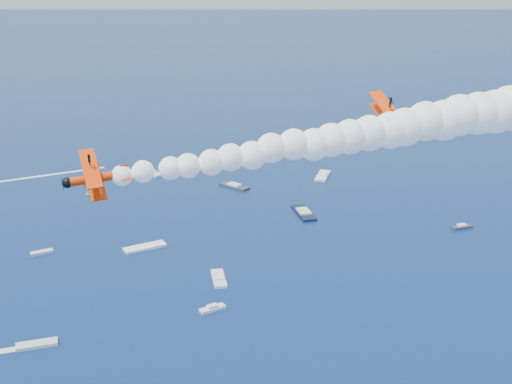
{
  "coord_description": "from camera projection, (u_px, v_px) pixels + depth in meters",
  "views": [
    {
      "loc": [
        -11.11,
        -61.87,
        75.82
      ],
      "look_at": [
        -3.83,
        19.74,
        47.43
      ],
      "focal_mm": 48.2,
      "sensor_mm": 36.0,
      "label": 1
    }
  ],
  "objects": [
    {
      "name": "biplane_lead",
      "position": [
        391.0,
        119.0,
        91.65
      ],
      "size": [
        9.89,
        11.92,
        9.04
      ],
      "primitive_type": null,
      "rotation": [
        -0.38,
        0.07,
        3.34
      ],
      "color": "#FF3C05"
    },
    {
      "name": "biplane_trail",
      "position": [
        97.0,
        178.0,
        77.87
      ],
      "size": [
        9.35,
        10.95,
        7.58
      ],
      "primitive_type": null,
      "rotation": [
        -0.26,
        0.07,
        3.37
      ],
      "color": "#EF3605"
    },
    {
      "name": "smoke_trail_trail",
      "position": [
        361.0,
        134.0,
        86.61
      ],
      "size": [
        67.69,
        33.78,
        11.65
      ],
      "primitive_type": null,
      "rotation": [
        0.0,
        0.0,
        3.37
      ],
      "color": "white"
    },
    {
      "name": "spectator_boats",
      "position": [
        237.0,
        234.0,
        195.9
      ],
      "size": [
        239.8,
        177.99,
        0.7
      ],
      "color": "black",
      "rests_on": "ground"
    },
    {
      "name": "boat_wakes",
      "position": [
        4.0,
        241.0,
        191.91
      ],
      "size": [
        40.46,
        136.33,
        0.04
      ],
      "color": "white",
      "rests_on": "ground"
    }
  ]
}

